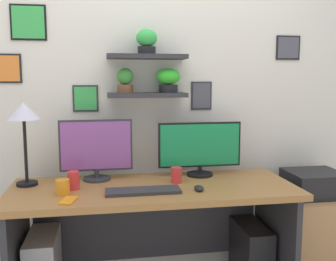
% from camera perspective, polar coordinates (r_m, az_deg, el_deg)
% --- Properties ---
extents(back_wall_assembly, '(4.40, 0.24, 2.70)m').
position_cam_1_polar(back_wall_assembly, '(2.76, -3.44, 6.46)').
color(back_wall_assembly, silver).
rests_on(back_wall_assembly, ground).
extents(desk, '(1.77, 0.68, 0.75)m').
position_cam_1_polar(desk, '(2.53, -2.31, -12.36)').
color(desk, '#9E6B38').
rests_on(desk, ground).
extents(monitor_left, '(0.47, 0.18, 0.40)m').
position_cam_1_polar(monitor_left, '(2.56, -10.63, -2.73)').
color(monitor_left, '#2D2D33').
rests_on(monitor_left, desk).
extents(monitor_right, '(0.58, 0.18, 0.37)m').
position_cam_1_polar(monitor_right, '(2.65, 4.75, -2.56)').
color(monitor_right, black).
rests_on(monitor_right, desk).
extents(keyboard, '(0.44, 0.14, 0.02)m').
position_cam_1_polar(keyboard, '(2.28, -3.72, -8.96)').
color(keyboard, '#2D2D33').
rests_on(keyboard, desk).
extents(computer_mouse, '(0.06, 0.09, 0.03)m').
position_cam_1_polar(computer_mouse, '(2.32, 4.62, -8.54)').
color(computer_mouse, black).
rests_on(computer_mouse, desk).
extents(desk_lamp, '(0.20, 0.20, 0.52)m').
position_cam_1_polar(desk_lamp, '(2.51, -20.64, 1.82)').
color(desk_lamp, black).
rests_on(desk_lamp, desk).
extents(cell_phone, '(0.10, 0.15, 0.01)m').
position_cam_1_polar(cell_phone, '(2.19, -14.58, -10.04)').
color(cell_phone, orange).
rests_on(cell_phone, desk).
extents(coffee_mug, '(0.08, 0.08, 0.09)m').
position_cam_1_polar(coffee_mug, '(2.31, -15.39, -8.12)').
color(coffee_mug, orange).
rests_on(coffee_mug, desk).
extents(pen_cup, '(0.07, 0.07, 0.10)m').
position_cam_1_polar(pen_cup, '(2.48, 1.26, -6.64)').
color(pen_cup, red).
rests_on(pen_cup, desk).
extents(water_cup, '(0.07, 0.07, 0.11)m').
position_cam_1_polar(water_cup, '(2.40, -13.89, -7.21)').
color(water_cup, red).
rests_on(water_cup, desk).
extents(drawer_cabinet, '(0.44, 0.50, 0.59)m').
position_cam_1_polar(drawer_cabinet, '(3.07, 20.56, -14.18)').
color(drawer_cabinet, tan).
rests_on(drawer_cabinet, ground).
extents(printer, '(0.38, 0.34, 0.17)m').
position_cam_1_polar(printer, '(2.96, 20.91, -7.33)').
color(printer, black).
rests_on(printer, drawer_cabinet).
extents(computer_tower_right, '(0.18, 0.40, 0.42)m').
position_cam_1_polar(computer_tower_right, '(2.84, 12.17, -17.53)').
color(computer_tower_right, black).
rests_on(computer_tower_right, ground).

